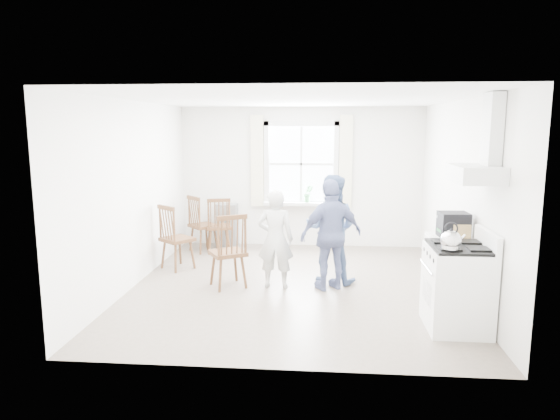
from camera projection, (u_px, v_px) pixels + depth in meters
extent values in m
cube|color=#78695C|center=(293.00, 286.00, 7.11)|extent=(4.62, 5.12, 0.02)
cube|color=silver|center=(301.00, 177.00, 9.37)|extent=(4.62, 0.04, 2.64)
cube|color=silver|center=(277.00, 234.00, 4.41)|extent=(4.62, 0.04, 2.64)
cube|color=silver|center=(134.00, 193.00, 7.08)|extent=(0.04, 5.12, 2.64)
cube|color=silver|center=(462.00, 197.00, 6.70)|extent=(0.04, 5.12, 2.64)
cube|color=white|center=(294.00, 98.00, 6.67)|extent=(4.62, 5.12, 0.02)
cube|color=white|center=(301.00, 164.00, 9.29)|extent=(1.20, 0.02, 1.40)
cube|color=silver|center=(301.00, 123.00, 9.14)|extent=(1.38, 0.09, 0.09)
cube|color=silver|center=(301.00, 204.00, 9.38)|extent=(1.38, 0.09, 0.09)
cube|color=silver|center=(267.00, 164.00, 9.31)|extent=(0.09, 0.09, 1.58)
cube|color=silver|center=(336.00, 164.00, 9.21)|extent=(0.09, 0.09, 1.58)
cube|color=silver|center=(301.00, 204.00, 9.31)|extent=(1.38, 0.24, 0.06)
cube|color=#EEE8C4|center=(257.00, 161.00, 9.31)|extent=(0.24, 0.05, 1.70)
cube|color=#EEE8C4|center=(346.00, 162.00, 9.17)|extent=(0.24, 0.05, 1.70)
cube|color=silver|center=(475.00, 174.00, 5.32)|extent=(0.45, 0.76, 0.18)
cube|color=silver|center=(493.00, 129.00, 5.23)|extent=(0.14, 0.30, 0.76)
cube|color=gray|center=(227.00, 225.00, 9.44)|extent=(0.40, 0.30, 0.80)
cube|color=white|center=(457.00, 289.00, 5.54)|extent=(0.65, 0.76, 0.92)
cube|color=black|center=(459.00, 247.00, 5.46)|extent=(0.61, 0.72, 0.03)
cube|color=white|center=(488.00, 240.00, 5.43)|extent=(0.06, 0.76, 0.20)
cylinder|color=silver|center=(426.00, 267.00, 5.53)|extent=(0.02, 0.61, 0.02)
sphere|color=silver|center=(451.00, 240.00, 5.24)|extent=(0.22, 0.22, 0.22)
cylinder|color=silver|center=(450.00, 246.00, 5.25)|extent=(0.19, 0.19, 0.04)
torus|color=black|center=(451.00, 228.00, 5.22)|extent=(0.14, 0.06, 0.14)
cube|color=silver|center=(448.00, 272.00, 6.23)|extent=(0.50, 0.55, 0.90)
cube|color=black|center=(453.00, 230.00, 6.11)|extent=(0.36, 0.32, 0.16)
cube|color=black|center=(454.00, 218.00, 6.08)|extent=(0.36, 0.32, 0.14)
cube|color=#A68650|center=(458.00, 231.00, 6.04)|extent=(0.32, 0.26, 0.18)
cube|color=#472A17|center=(218.00, 227.00, 8.96)|extent=(0.53, 0.52, 0.05)
cube|color=#472A17|center=(219.00, 214.00, 8.74)|extent=(0.41, 0.18, 0.55)
cylinder|color=#472A17|center=(219.00, 240.00, 9.00)|extent=(0.04, 0.04, 0.44)
cube|color=#472A17|center=(177.00, 239.00, 7.90)|extent=(0.61, 0.61, 0.05)
cube|color=#472A17|center=(166.00, 223.00, 7.71)|extent=(0.37, 0.32, 0.57)
cylinder|color=#472A17|center=(178.00, 255.00, 7.94)|extent=(0.04, 0.04, 0.45)
cube|color=#472A17|center=(228.00, 253.00, 6.99)|extent=(0.61, 0.60, 0.05)
cube|color=#472A17|center=(232.00, 235.00, 6.77)|extent=(0.40, 0.28, 0.58)
cylinder|color=#472A17|center=(228.00, 271.00, 7.03)|extent=(0.04, 0.04, 0.46)
imported|color=silver|center=(275.00, 239.00, 6.93)|extent=(0.52, 0.52, 1.39)
imported|color=#4D638F|center=(331.00, 229.00, 7.17)|extent=(0.93, 0.93, 1.57)
imported|color=navy|center=(331.00, 235.00, 6.85)|extent=(1.20, 1.20, 1.54)
imported|color=#367B42|center=(308.00, 194.00, 9.25)|extent=(0.20, 0.20, 0.32)
cube|color=#472A17|center=(203.00, 226.00, 9.01)|extent=(0.60, 0.60, 0.05)
cube|color=#472A17|center=(194.00, 211.00, 8.85)|extent=(0.33, 0.35, 0.56)
cylinder|color=#472A17|center=(204.00, 239.00, 9.05)|extent=(0.04, 0.04, 0.45)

